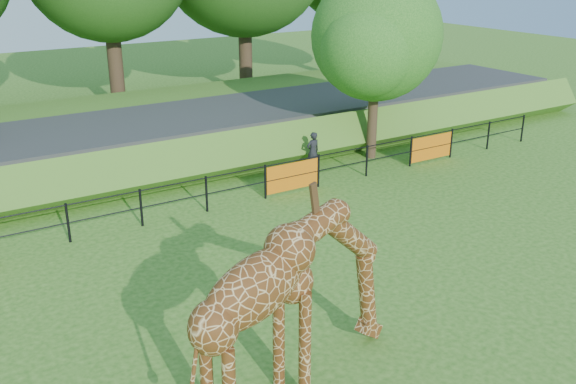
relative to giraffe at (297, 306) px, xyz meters
name	(u,v)px	position (x,y,z in m)	size (l,w,h in m)	color
ground	(383,341)	(2.23, 0.32, -1.67)	(90.00, 90.00, 0.00)	#2D6118
giraffe	(297,306)	(0.00, 0.00, 0.00)	(4.68, 0.86, 3.34)	#5A2F12
perimeter_fence	(207,194)	(2.23, 8.32, -1.12)	(28.07, 0.10, 1.10)	black
embankment	(122,133)	(2.23, 15.82, -1.02)	(40.00, 9.00, 1.30)	#2D6118
road	(134,124)	(2.23, 14.32, -0.31)	(40.00, 5.00, 0.12)	#2F2F32
visitor	(313,152)	(6.99, 9.76, -0.97)	(0.51, 0.34, 1.41)	black
tree_east	(378,40)	(9.82, 9.95, 2.61)	(5.40, 4.71, 6.76)	#372719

